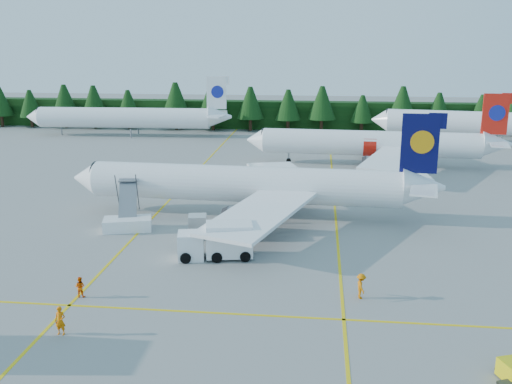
# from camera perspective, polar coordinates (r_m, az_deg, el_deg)

# --- Properties ---
(ground) EXTENTS (320.00, 320.00, 0.00)m
(ground) POSITION_cam_1_polar(r_m,az_deg,el_deg) (46.71, 1.03, -8.88)
(ground) COLOR #959590
(ground) RESTS_ON ground
(taxi_stripe_a) EXTENTS (0.25, 120.00, 0.01)m
(taxi_stripe_a) POSITION_cam_1_polar(r_m,az_deg,el_deg) (67.74, -9.23, -1.42)
(taxi_stripe_a) COLOR yellow
(taxi_stripe_a) RESTS_ON ground
(taxi_stripe_b) EXTENTS (0.25, 120.00, 0.01)m
(taxi_stripe_b) POSITION_cam_1_polar(r_m,az_deg,el_deg) (65.36, 7.93, -1.97)
(taxi_stripe_b) COLOR yellow
(taxi_stripe_b) RESTS_ON ground
(taxi_stripe_cross) EXTENTS (80.00, 0.25, 0.01)m
(taxi_stripe_cross) POSITION_cam_1_polar(r_m,az_deg,el_deg) (41.32, 0.24, -12.22)
(taxi_stripe_cross) COLOR yellow
(taxi_stripe_cross) RESTS_ON ground
(treeline_hedge) EXTENTS (220.00, 4.00, 6.00)m
(treeline_hedge) POSITION_cam_1_polar(r_m,az_deg,el_deg) (125.61, 4.57, 7.65)
(treeline_hedge) COLOR black
(treeline_hedge) RESTS_ON ground
(airliner_navy) EXTENTS (40.09, 32.95, 11.65)m
(airliner_navy) POSITION_cam_1_polar(r_m,az_deg,el_deg) (62.70, -1.82, 0.76)
(airliner_navy) COLOR white
(airliner_navy) RESTS_ON ground
(airliner_red) EXTENTS (39.01, 32.04, 11.34)m
(airliner_red) POSITION_cam_1_polar(r_m,az_deg,el_deg) (89.88, 10.88, 4.78)
(airliner_red) COLOR white
(airliner_red) RESTS_ON ground
(airliner_far_left) EXTENTS (41.19, 5.38, 11.97)m
(airliner_far_left) POSITION_cam_1_polar(r_m,az_deg,el_deg) (119.34, -13.59, 7.27)
(airliner_far_left) COLOR white
(airliner_far_left) RESTS_ON ground
(airliner_far_right) EXTENTS (43.19, 10.14, 12.61)m
(airliner_far_right) POSITION_cam_1_polar(r_m,az_deg,el_deg) (114.94, 21.62, 6.46)
(airliner_far_right) COLOR white
(airliner_far_right) RESTS_ON ground
(airstairs) EXTENTS (5.30, 7.20, 4.34)m
(airstairs) POSITION_cam_1_polar(r_m,az_deg,el_deg) (60.20, -12.72, -2.75)
(airstairs) COLOR white
(airstairs) RESTS_ON ground
(service_truck) EXTENTS (6.91, 3.57, 3.18)m
(service_truck) POSITION_cam_1_polar(r_m,az_deg,el_deg) (51.02, -4.06, -4.90)
(service_truck) COLOR white
(service_truck) RESTS_ON ground
(uld_pair) EXTENTS (6.01, 2.35, 1.92)m
(uld_pair) POSITION_cam_1_polar(r_m,az_deg,el_deg) (56.05, -4.25, -3.37)
(uld_pair) COLOR #2F3425
(uld_pair) RESTS_ON ground
(crew_a) EXTENTS (0.73, 0.48, 1.98)m
(crew_a) POSITION_cam_1_polar(r_m,az_deg,el_deg) (40.58, -18.99, -12.08)
(crew_a) COLOR orange
(crew_a) RESTS_ON ground
(crew_b) EXTENTS (0.80, 0.63, 1.61)m
(crew_b) POSITION_cam_1_polar(r_m,az_deg,el_deg) (45.69, -17.19, -9.05)
(crew_b) COLOR #F85805
(crew_b) RESTS_ON ground
(crew_c) EXTENTS (0.70, 0.90, 1.96)m
(crew_c) POSITION_cam_1_polar(r_m,az_deg,el_deg) (44.12, 10.47, -9.24)
(crew_c) COLOR orange
(crew_c) RESTS_ON ground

